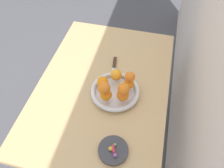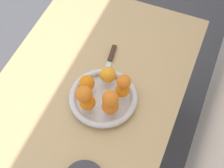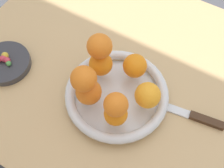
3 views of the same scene
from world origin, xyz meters
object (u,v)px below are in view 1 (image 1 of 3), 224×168
at_px(orange_4, 116,75).
at_px(candy_ball_2, 115,145).
at_px(orange_6, 130,77).
at_px(candy_ball_1, 114,151).
at_px(orange_0, 103,82).
at_px(fruit_bowl, 115,92).
at_px(candy_dish, 113,150).
at_px(orange_3, 129,84).
at_px(orange_5, 124,89).
at_px(candy_ball_0, 113,146).
at_px(candy_ball_4, 113,149).
at_px(orange_7, 104,88).
at_px(candy_ball_3, 115,155).
at_px(orange_2, 123,95).
at_px(candy_ball_5, 111,149).
at_px(dining_table, 104,93).
at_px(knife, 114,70).
at_px(orange_1, 106,95).

distance_m(orange_4, candy_ball_2, 0.40).
relative_size(orange_6, candy_ball_1, 3.41).
height_order(orange_0, candy_ball_2, orange_0).
bearing_deg(fruit_bowl, candy_ball_2, 12.80).
relative_size(candy_dish, orange_3, 2.47).
bearing_deg(candy_ball_2, orange_5, -176.64).
height_order(candy_ball_0, candy_ball_4, candy_ball_4).
bearing_deg(candy_ball_1, orange_6, -179.71).
relative_size(orange_7, candy_ball_4, 3.37).
xyz_separation_m(orange_0, candy_ball_1, (0.35, 0.15, -0.04)).
bearing_deg(candy_ball_3, candy_ball_0, -155.55).
bearing_deg(candy_ball_2, orange_4, -167.93).
relative_size(fruit_bowl, candy_ball_2, 18.44).
bearing_deg(orange_2, candy_ball_0, 2.66).
bearing_deg(candy_ball_5, dining_table, -160.12).
relative_size(orange_4, candy_ball_2, 4.39).
xyz_separation_m(candy_dish, candy_ball_3, (0.03, 0.02, 0.02)).
xyz_separation_m(orange_0, orange_7, (0.09, 0.03, 0.06)).
height_order(dining_table, knife, knife).
distance_m(fruit_bowl, candy_ball_3, 0.37).
relative_size(orange_0, candy_ball_3, 3.17).
bearing_deg(orange_5, candy_ball_0, 1.91).
bearing_deg(orange_6, candy_ball_4, -0.91).
relative_size(dining_table, candy_ball_0, 62.75).
height_order(orange_4, orange_5, orange_5).
bearing_deg(fruit_bowl, orange_4, -170.83).
relative_size(candy_ball_2, candy_ball_4, 0.78).
bearing_deg(orange_3, orange_2, -10.60).
bearing_deg(candy_ball_4, knife, -167.34).
relative_size(fruit_bowl, orange_0, 4.33).
bearing_deg(candy_dish, knife, -167.08).
xyz_separation_m(candy_ball_5, knife, (-0.51, -0.10, -0.03)).
xyz_separation_m(fruit_bowl, orange_0, (-0.01, -0.07, 0.05)).
relative_size(orange_1, candy_ball_3, 3.14).
distance_m(dining_table, candy_ball_5, 0.43).
bearing_deg(orange_3, candy_ball_4, -0.49).
distance_m(orange_5, candy_ball_3, 0.32).
bearing_deg(orange_0, orange_2, 63.43).
height_order(orange_1, candy_ball_5, orange_1).
distance_m(orange_5, candy_ball_5, 0.30).
height_order(dining_table, fruit_bowl, fruit_bowl).
relative_size(orange_4, orange_7, 1.02).
bearing_deg(candy_ball_2, orange_3, -179.61).
relative_size(orange_5, candy_ball_3, 3.11).
height_order(orange_1, orange_7, orange_7).
bearing_deg(knife, fruit_bowl, 15.64).
distance_m(orange_4, candy_ball_5, 0.42).
relative_size(candy_ball_3, knife, 0.08).
relative_size(candy_dish, orange_5, 2.29).
xyz_separation_m(orange_3, candy_ball_2, (0.34, 0.00, -0.04)).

